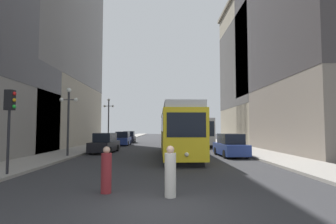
{
  "coord_description": "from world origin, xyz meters",
  "views": [
    {
      "loc": [
        0.09,
        -7.33,
        2.24
      ],
      "look_at": [
        0.37,
        10.95,
        3.39
      ],
      "focal_mm": 28.01,
      "sensor_mm": 36.0,
      "label": 1
    }
  ],
  "objects_px": {
    "parked_car_left_mid": "(105,143)",
    "lamp_post_left_near": "(68,111)",
    "transit_bus": "(195,131)",
    "pedestrian_crossing_near": "(170,173)",
    "parked_car_right_far": "(230,146)",
    "pedestrian_crossing_far": "(106,171)",
    "traffic_light_near_left": "(10,109)",
    "streetcar": "(178,130)",
    "lamp_post_left_far": "(109,114)",
    "parked_car_left_near": "(129,137)",
    "parked_car_left_far": "(123,139)"
  },
  "relations": [
    {
      "from": "streetcar",
      "to": "parked_car_left_mid",
      "type": "height_order",
      "value": "streetcar"
    },
    {
      "from": "parked_car_left_mid",
      "to": "parked_car_left_far",
      "type": "height_order",
      "value": "same"
    },
    {
      "from": "parked_car_left_mid",
      "to": "traffic_light_near_left",
      "type": "distance_m",
      "value": 12.63
    },
    {
      "from": "streetcar",
      "to": "lamp_post_left_far",
      "type": "relative_size",
      "value": 2.09
    },
    {
      "from": "parked_car_right_far",
      "to": "pedestrian_crossing_far",
      "type": "relative_size",
      "value": 2.87
    },
    {
      "from": "pedestrian_crossing_far",
      "to": "lamp_post_left_near",
      "type": "height_order",
      "value": "lamp_post_left_near"
    },
    {
      "from": "pedestrian_crossing_near",
      "to": "lamp_post_left_near",
      "type": "distance_m",
      "value": 14.21
    },
    {
      "from": "parked_car_left_near",
      "to": "parked_car_right_far",
      "type": "bearing_deg",
      "value": -63.88
    },
    {
      "from": "pedestrian_crossing_near",
      "to": "pedestrian_crossing_far",
      "type": "relative_size",
      "value": 1.04
    },
    {
      "from": "pedestrian_crossing_far",
      "to": "traffic_light_near_left",
      "type": "distance_m",
      "value": 6.46
    },
    {
      "from": "parked_car_right_far",
      "to": "traffic_light_near_left",
      "type": "height_order",
      "value": "traffic_light_near_left"
    },
    {
      "from": "parked_car_left_far",
      "to": "pedestrian_crossing_near",
      "type": "distance_m",
      "value": 27.14
    },
    {
      "from": "parked_car_right_far",
      "to": "traffic_light_near_left",
      "type": "relative_size",
      "value": 1.19
    },
    {
      "from": "transit_bus",
      "to": "lamp_post_left_near",
      "type": "distance_m",
      "value": 19.34
    },
    {
      "from": "streetcar",
      "to": "lamp_post_left_far",
      "type": "distance_m",
      "value": 16.58
    },
    {
      "from": "parked_car_left_near",
      "to": "traffic_light_near_left",
      "type": "relative_size",
      "value": 1.14
    },
    {
      "from": "parked_car_right_far",
      "to": "pedestrian_crossing_near",
      "type": "height_order",
      "value": "parked_car_right_far"
    },
    {
      "from": "parked_car_right_far",
      "to": "lamp_post_left_far",
      "type": "xyz_separation_m",
      "value": [
        -12.75,
        13.93,
        3.28
      ]
    },
    {
      "from": "parked_car_left_near",
      "to": "parked_car_left_far",
      "type": "relative_size",
      "value": 0.94
    },
    {
      "from": "parked_car_left_near",
      "to": "pedestrian_crossing_near",
      "type": "distance_m",
      "value": 33.16
    },
    {
      "from": "traffic_light_near_left",
      "to": "parked_car_left_mid",
      "type": "bearing_deg",
      "value": 82.21
    },
    {
      "from": "lamp_post_left_far",
      "to": "parked_car_left_near",
      "type": "bearing_deg",
      "value": 73.34
    },
    {
      "from": "parked_car_right_far",
      "to": "parked_car_left_far",
      "type": "height_order",
      "value": "same"
    },
    {
      "from": "parked_car_right_far",
      "to": "lamp_post_left_near",
      "type": "distance_m",
      "value": 13.07
    },
    {
      "from": "streetcar",
      "to": "lamp_post_left_near",
      "type": "bearing_deg",
      "value": -177.11
    },
    {
      "from": "pedestrian_crossing_near",
      "to": "traffic_light_near_left",
      "type": "height_order",
      "value": "traffic_light_near_left"
    },
    {
      "from": "transit_bus",
      "to": "lamp_post_left_far",
      "type": "xyz_separation_m",
      "value": [
        -11.67,
        -0.67,
        2.17
      ]
    },
    {
      "from": "parked_car_left_near",
      "to": "pedestrian_crossing_far",
      "type": "relative_size",
      "value": 2.75
    },
    {
      "from": "parked_car_left_near",
      "to": "lamp_post_left_near",
      "type": "xyz_separation_m",
      "value": [
        -1.9,
        -21.01,
        2.77
      ]
    },
    {
      "from": "parked_car_right_far",
      "to": "pedestrian_crossing_near",
      "type": "bearing_deg",
      "value": 65.1
    },
    {
      "from": "streetcar",
      "to": "pedestrian_crossing_near",
      "type": "xyz_separation_m",
      "value": [
        -0.92,
        -12.25,
        -1.32
      ]
    },
    {
      "from": "parked_car_left_far",
      "to": "pedestrian_crossing_near",
      "type": "height_order",
      "value": "parked_car_left_far"
    },
    {
      "from": "pedestrian_crossing_far",
      "to": "parked_car_left_mid",
      "type": "bearing_deg",
      "value": 129.82
    },
    {
      "from": "transit_bus",
      "to": "lamp_post_left_far",
      "type": "height_order",
      "value": "lamp_post_left_far"
    },
    {
      "from": "parked_car_right_far",
      "to": "parked_car_left_far",
      "type": "distance_m",
      "value": 17.82
    },
    {
      "from": "transit_bus",
      "to": "pedestrian_crossing_far",
      "type": "relative_size",
      "value": 8.01
    },
    {
      "from": "parked_car_left_near",
      "to": "traffic_light_near_left",
      "type": "bearing_deg",
      "value": -95.36
    },
    {
      "from": "parked_car_left_far",
      "to": "pedestrian_crossing_near",
      "type": "xyz_separation_m",
      "value": [
        5.72,
        -26.53,
        -0.06
      ]
    },
    {
      "from": "pedestrian_crossing_near",
      "to": "parked_car_right_far",
      "type": "bearing_deg",
      "value": -28.58
    },
    {
      "from": "parked_car_left_mid",
      "to": "pedestrian_crossing_near",
      "type": "height_order",
      "value": "parked_car_left_mid"
    },
    {
      "from": "parked_car_left_mid",
      "to": "lamp_post_left_far",
      "type": "height_order",
      "value": "lamp_post_left_far"
    },
    {
      "from": "parked_car_left_near",
      "to": "lamp_post_left_near",
      "type": "distance_m",
      "value": 21.27
    },
    {
      "from": "parked_car_left_mid",
      "to": "lamp_post_left_far",
      "type": "relative_size",
      "value": 0.81
    },
    {
      "from": "transit_bus",
      "to": "pedestrian_crossing_near",
      "type": "xyz_separation_m",
      "value": [
        -4.05,
        -26.99,
        -1.17
      ]
    },
    {
      "from": "lamp_post_left_far",
      "to": "pedestrian_crossing_far",
      "type": "bearing_deg",
      "value": -78.15
    },
    {
      "from": "parked_car_left_mid",
      "to": "lamp_post_left_near",
      "type": "distance_m",
      "value": 5.4
    },
    {
      "from": "parked_car_left_near",
      "to": "lamp_post_left_far",
      "type": "xyz_separation_m",
      "value": [
        -1.9,
        -6.34,
        3.28
      ]
    },
    {
      "from": "streetcar",
      "to": "lamp_post_left_far",
      "type": "bearing_deg",
      "value": 120.17
    },
    {
      "from": "transit_bus",
      "to": "lamp_post_left_near",
      "type": "relative_size",
      "value": 2.46
    },
    {
      "from": "pedestrian_crossing_far",
      "to": "traffic_light_near_left",
      "type": "xyz_separation_m",
      "value": [
        -5.19,
        3.02,
        2.4
      ]
    }
  ]
}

